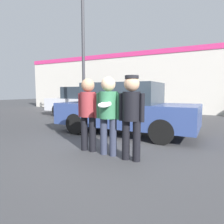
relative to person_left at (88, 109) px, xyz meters
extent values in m
plane|color=#3F3F42|center=(0.48, 0.11, -0.94)|extent=(56.00, 56.00, 0.00)
cube|color=silver|center=(0.48, 8.90, 1.02)|extent=(24.00, 0.18, 3.92)
cube|color=#E0337A|center=(0.48, 8.79, 2.83)|extent=(24.00, 0.04, 0.30)
cylinder|color=black|center=(-0.11, 0.00, -0.56)|extent=(0.15, 0.15, 0.77)
cylinder|color=black|center=(0.11, 0.00, -0.56)|extent=(0.15, 0.15, 0.77)
cylinder|color=maroon|center=(0.00, 0.00, 0.10)|extent=(0.34, 0.34, 0.54)
cylinder|color=maroon|center=(-0.21, 0.00, 0.08)|extent=(0.09, 0.09, 0.53)
cylinder|color=maroon|center=(0.21, 0.00, 0.08)|extent=(0.09, 0.09, 0.53)
sphere|color=tan|center=(0.00, 0.00, 0.52)|extent=(0.29, 0.29, 0.29)
cylinder|color=#2D3347|center=(0.43, -0.06, -0.55)|extent=(0.15, 0.15, 0.78)
cylinder|color=#2D3347|center=(0.65, -0.06, -0.55)|extent=(0.15, 0.15, 0.78)
cylinder|color=#33724C|center=(0.54, -0.06, 0.11)|extent=(0.39, 0.39, 0.55)
cylinder|color=#33724C|center=(0.31, -0.06, 0.09)|extent=(0.09, 0.09, 0.53)
cylinder|color=#33724C|center=(0.77, -0.06, 0.09)|extent=(0.09, 0.09, 0.53)
sphere|color=#DBB28E|center=(0.54, -0.06, 0.53)|extent=(0.29, 0.29, 0.29)
cylinder|color=white|center=(0.61, -0.33, 0.14)|extent=(0.26, 0.26, 0.10)
cylinder|color=black|center=(0.97, -0.14, -0.56)|extent=(0.15, 0.15, 0.77)
cylinder|color=black|center=(1.19, -0.14, -0.56)|extent=(0.15, 0.15, 0.77)
cylinder|color=black|center=(1.08, -0.14, 0.11)|extent=(0.34, 0.34, 0.55)
cylinder|color=black|center=(0.87, -0.14, 0.08)|extent=(0.09, 0.09, 0.53)
cylinder|color=black|center=(1.29, -0.14, 0.08)|extent=(0.09, 0.09, 0.53)
sphere|color=tan|center=(1.08, -0.14, 0.52)|extent=(0.29, 0.29, 0.29)
cylinder|color=black|center=(1.08, -0.14, 0.65)|extent=(0.26, 0.26, 0.06)
cube|color=#334784|center=(-0.01, 2.07, -0.33)|extent=(4.30, 1.75, 0.68)
cube|color=#28333D|center=(-0.10, 2.07, 0.33)|extent=(2.24, 1.51, 0.63)
cylinder|color=black|center=(1.32, 2.85, -0.62)|extent=(0.65, 0.22, 0.65)
cylinder|color=black|center=(1.32, 1.29, -0.62)|extent=(0.65, 0.22, 0.65)
cylinder|color=black|center=(-1.35, 2.85, -0.62)|extent=(0.65, 0.22, 0.65)
cylinder|color=black|center=(-1.35, 1.29, -0.62)|extent=(0.65, 0.22, 0.65)
cube|color=silver|center=(-3.49, 5.30, -0.32)|extent=(4.76, 1.93, 0.67)
cube|color=#28333D|center=(-3.58, 5.30, 0.32)|extent=(2.47, 1.66, 0.61)
cylinder|color=black|center=(-2.01, 6.16, -0.61)|extent=(0.67, 0.22, 0.67)
cylinder|color=black|center=(-2.01, 4.43, -0.61)|extent=(0.67, 0.22, 0.67)
cylinder|color=black|center=(-4.96, 6.16, -0.61)|extent=(0.67, 0.22, 0.67)
cylinder|color=black|center=(-4.96, 4.43, -0.61)|extent=(0.67, 0.22, 0.67)
cylinder|color=#38383D|center=(-2.23, 2.97, 2.20)|extent=(0.12, 0.12, 6.28)
camera|label=1|loc=(2.49, -3.63, 0.38)|focal=32.00mm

